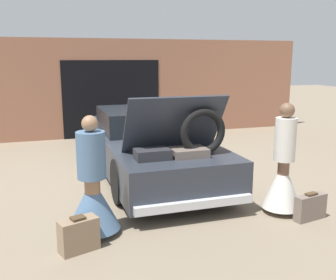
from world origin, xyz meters
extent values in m
plane|color=#7F705B|center=(0.00, 0.00, 0.00)|extent=(40.00, 40.00, 0.00)
cube|color=#9E664C|center=(0.00, 3.88, 1.40)|extent=(12.00, 0.12, 2.80)
cube|color=black|center=(0.00, 3.81, 1.10)|extent=(2.80, 0.02, 2.20)
cube|color=#2D333D|center=(0.00, 0.00, 0.49)|extent=(1.84, 5.27, 0.62)
cube|color=#1E2328|center=(0.00, 0.32, 1.02)|extent=(1.62, 1.69, 0.45)
cylinder|color=black|center=(-0.85, 1.63, 0.36)|extent=(0.18, 0.72, 0.72)
cylinder|color=black|center=(0.85, 1.63, 0.36)|extent=(0.18, 0.72, 0.72)
cylinder|color=black|center=(-0.85, -1.58, 0.36)|extent=(0.18, 0.72, 0.72)
cylinder|color=black|center=(0.85, -1.58, 0.36)|extent=(0.18, 0.72, 0.72)
cube|color=silver|center=(0.00, -2.68, 0.28)|extent=(1.75, 0.10, 0.12)
cube|color=#2D333D|center=(0.00, -1.76, 1.26)|extent=(1.57, 0.64, 0.94)
cube|color=#2D2D33|center=(-0.43, -2.02, 0.88)|extent=(0.52, 0.33, 0.15)
cube|color=#75665B|center=(0.15, -2.02, 0.87)|extent=(0.55, 0.41, 0.13)
torus|color=black|center=(0.38, -2.02, 1.17)|extent=(0.74, 0.12, 0.74)
cylinder|color=#997051|center=(-1.39, -2.56, 0.38)|extent=(0.20, 0.20, 0.77)
cone|color=slate|center=(-1.39, -2.56, 0.42)|extent=(0.70, 0.70, 0.69)
cylinder|color=slate|center=(-1.39, -2.56, 1.07)|extent=(0.37, 0.37, 0.61)
sphere|color=#997051|center=(-1.39, -2.56, 1.48)|extent=(0.21, 0.21, 0.21)
cylinder|color=brown|center=(1.39, -2.69, 0.40)|extent=(0.17, 0.17, 0.80)
cone|color=silver|center=(1.39, -2.69, 0.44)|extent=(0.58, 0.58, 0.72)
cylinder|color=silver|center=(1.39, -2.69, 1.12)|extent=(0.31, 0.31, 0.64)
sphere|color=brown|center=(1.39, -2.69, 1.55)|extent=(0.22, 0.22, 0.22)
cube|color=#8C7259|center=(-1.62, -2.99, 0.20)|extent=(0.51, 0.35, 0.41)
cube|color=#4C3823|center=(-1.62, -2.99, 0.43)|extent=(0.20, 0.17, 0.02)
cube|color=#75665B|center=(1.62, -3.06, 0.18)|extent=(0.53, 0.24, 0.37)
cube|color=#4C3823|center=(1.62, -3.06, 0.39)|extent=(0.19, 0.12, 0.02)
camera|label=1|loc=(-1.95, -7.47, 2.30)|focal=42.00mm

